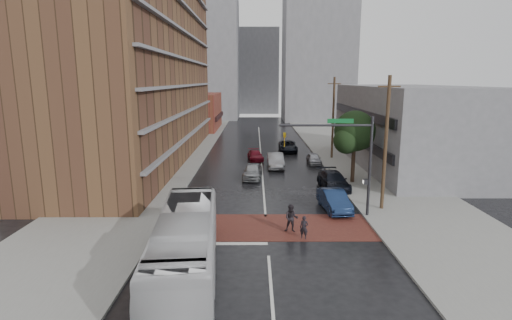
{
  "coord_description": "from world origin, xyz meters",
  "views": [
    {
      "loc": [
        -0.75,
        -24.77,
        9.68
      ],
      "look_at": [
        -0.68,
        5.82,
        3.5
      ],
      "focal_mm": 28.0,
      "sensor_mm": 36.0,
      "label": 1
    }
  ],
  "objects_px": {
    "pedestrian_b": "(291,218)",
    "car_parked_mid": "(333,181)",
    "car_parked_near": "(334,200)",
    "suv_travel": "(288,146)",
    "car_parked_far": "(314,159)",
    "car_travel_b": "(275,161)",
    "transit_bus": "(186,247)",
    "car_travel_c": "(255,155)",
    "car_travel_a": "(253,171)",
    "pedestrian_a": "(304,228)"
  },
  "relations": [
    {
      "from": "pedestrian_a",
      "to": "suv_travel",
      "type": "bearing_deg",
      "value": 107.46
    },
    {
      "from": "pedestrian_b",
      "to": "car_travel_b",
      "type": "height_order",
      "value": "pedestrian_b"
    },
    {
      "from": "suv_travel",
      "to": "car_parked_far",
      "type": "distance_m",
      "value": 8.57
    },
    {
      "from": "transit_bus",
      "to": "car_parked_mid",
      "type": "xyz_separation_m",
      "value": [
        10.44,
        16.52,
        -0.91
      ]
    },
    {
      "from": "car_travel_b",
      "to": "car_travel_c",
      "type": "relative_size",
      "value": 1.21
    },
    {
      "from": "car_travel_c",
      "to": "car_parked_mid",
      "type": "relative_size",
      "value": 0.77
    },
    {
      "from": "car_parked_near",
      "to": "car_parked_far",
      "type": "xyz_separation_m",
      "value": [
        0.91,
        16.81,
        -0.14
      ]
    },
    {
      "from": "car_parked_near",
      "to": "pedestrian_b",
      "type": "bearing_deg",
      "value": -135.22
    },
    {
      "from": "pedestrian_b",
      "to": "car_travel_b",
      "type": "bearing_deg",
      "value": 101.46
    },
    {
      "from": "pedestrian_b",
      "to": "car_parked_mid",
      "type": "relative_size",
      "value": 0.35
    },
    {
      "from": "pedestrian_b",
      "to": "car_parked_mid",
      "type": "height_order",
      "value": "pedestrian_b"
    },
    {
      "from": "pedestrian_b",
      "to": "transit_bus",
      "type": "bearing_deg",
      "value": -121.63
    },
    {
      "from": "pedestrian_a",
      "to": "car_travel_b",
      "type": "distance_m",
      "value": 20.28
    },
    {
      "from": "transit_bus",
      "to": "car_travel_a",
      "type": "xyz_separation_m",
      "value": [
        3.14,
        20.38,
        -0.93
      ]
    },
    {
      "from": "car_travel_c",
      "to": "suv_travel",
      "type": "height_order",
      "value": "suv_travel"
    },
    {
      "from": "car_parked_mid",
      "to": "car_parked_far",
      "type": "xyz_separation_m",
      "value": [
        -0.19,
        10.81,
        -0.14
      ]
    },
    {
      "from": "car_parked_far",
      "to": "suv_travel",
      "type": "bearing_deg",
      "value": 105.82
    },
    {
      "from": "car_parked_mid",
      "to": "car_travel_a",
      "type": "bearing_deg",
      "value": 147.52
    },
    {
      "from": "pedestrian_a",
      "to": "car_parked_mid",
      "type": "relative_size",
      "value": 0.27
    },
    {
      "from": "car_travel_a",
      "to": "car_parked_near",
      "type": "xyz_separation_m",
      "value": [
        6.2,
        -9.85,
        0.02
      ]
    },
    {
      "from": "transit_bus",
      "to": "car_parked_near",
      "type": "distance_m",
      "value": 14.1
    },
    {
      "from": "transit_bus",
      "to": "car_travel_a",
      "type": "bearing_deg",
      "value": 76.19
    },
    {
      "from": "car_parked_far",
      "to": "car_parked_mid",
      "type": "bearing_deg",
      "value": -89.27
    },
    {
      "from": "transit_bus",
      "to": "car_travel_c",
      "type": "xyz_separation_m",
      "value": [
        3.42,
        29.62,
        -1.09
      ]
    },
    {
      "from": "pedestrian_b",
      "to": "car_parked_near",
      "type": "relative_size",
      "value": 0.39
    },
    {
      "from": "car_parked_mid",
      "to": "pedestrian_b",
      "type": "bearing_deg",
      "value": -119.12
    },
    {
      "from": "pedestrian_b",
      "to": "car_travel_b",
      "type": "relative_size",
      "value": 0.37
    },
    {
      "from": "car_parked_near",
      "to": "car_parked_mid",
      "type": "distance_m",
      "value": 6.1
    },
    {
      "from": "car_parked_mid",
      "to": "car_travel_b",
      "type": "bearing_deg",
      "value": 113.92
    },
    {
      "from": "car_parked_near",
      "to": "car_parked_mid",
      "type": "relative_size",
      "value": 0.88
    },
    {
      "from": "car_travel_c",
      "to": "car_parked_mid",
      "type": "distance_m",
      "value": 14.86
    },
    {
      "from": "car_travel_c",
      "to": "car_parked_mid",
      "type": "bearing_deg",
      "value": -69.45
    },
    {
      "from": "car_travel_c",
      "to": "car_parked_near",
      "type": "bearing_deg",
      "value": -80.42
    },
    {
      "from": "pedestrian_b",
      "to": "car_parked_far",
      "type": "xyz_separation_m",
      "value": [
        4.53,
        21.17,
        -0.29
      ]
    },
    {
      "from": "pedestrian_a",
      "to": "car_travel_b",
      "type": "height_order",
      "value": "car_travel_b"
    },
    {
      "from": "car_travel_b",
      "to": "car_parked_mid",
      "type": "bearing_deg",
      "value": -62.53
    },
    {
      "from": "car_travel_a",
      "to": "car_travel_c",
      "type": "bearing_deg",
      "value": 93.89
    },
    {
      "from": "transit_bus",
      "to": "car_parked_far",
      "type": "xyz_separation_m",
      "value": [
        10.25,
        27.33,
        -1.05
      ]
    },
    {
      "from": "suv_travel",
      "to": "car_parked_mid",
      "type": "height_order",
      "value": "car_parked_mid"
    },
    {
      "from": "suv_travel",
      "to": "car_parked_far",
      "type": "height_order",
      "value": "suv_travel"
    },
    {
      "from": "transit_bus",
      "to": "car_parked_far",
      "type": "relative_size",
      "value": 3.28
    },
    {
      "from": "pedestrian_a",
      "to": "car_travel_c",
      "type": "height_order",
      "value": "pedestrian_a"
    },
    {
      "from": "suv_travel",
      "to": "car_travel_a",
      "type": "bearing_deg",
      "value": -106.27
    },
    {
      "from": "suv_travel",
      "to": "pedestrian_a",
      "type": "bearing_deg",
      "value": -91.69
    },
    {
      "from": "car_travel_b",
      "to": "car_parked_far",
      "type": "relative_size",
      "value": 1.35
    },
    {
      "from": "car_travel_a",
      "to": "suv_travel",
      "type": "bearing_deg",
      "value": 78.29
    },
    {
      "from": "pedestrian_b",
      "to": "car_parked_mid",
      "type": "xyz_separation_m",
      "value": [
        4.71,
        10.36,
        -0.15
      ]
    },
    {
      "from": "car_parked_near",
      "to": "car_travel_c",
      "type": "bearing_deg",
      "value": 101.66
    },
    {
      "from": "pedestrian_a",
      "to": "car_parked_far",
      "type": "xyz_separation_m",
      "value": [
        3.85,
        22.31,
        -0.1
      ]
    },
    {
      "from": "pedestrian_a",
      "to": "car_travel_a",
      "type": "bearing_deg",
      "value": 122.24
    }
  ]
}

